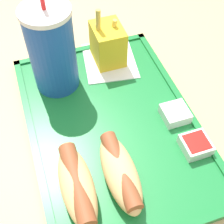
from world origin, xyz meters
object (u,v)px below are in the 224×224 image
at_px(fries_carton, 108,44).
at_px(sauce_cup_ketchup, 196,145).
at_px(soda_cup, 52,50).
at_px(sauce_cup_mayo, 175,113).
at_px(hot_dog_far, 77,186).
at_px(hot_dog_near, 120,172).

relative_size(fries_carton, sauce_cup_ketchup, 2.68).
bearing_deg(sauce_cup_ketchup, fries_carton, 15.26).
bearing_deg(soda_cup, fries_carton, -74.20).
xyz_separation_m(soda_cup, fries_carton, (0.03, -0.11, -0.04)).
relative_size(soda_cup, sauce_cup_mayo, 4.42).
xyz_separation_m(hot_dog_far, sauce_cup_mayo, (0.08, -0.20, -0.01)).
height_order(fries_carton, sauce_cup_ketchup, fries_carton).
height_order(soda_cup, sauce_cup_ketchup, soda_cup).
bearing_deg(soda_cup, sauce_cup_ketchup, -140.43).
xyz_separation_m(hot_dog_far, fries_carton, (0.27, -0.13, 0.02)).
xyz_separation_m(soda_cup, hot_dog_near, (-0.23, -0.05, -0.06)).
distance_m(hot_dog_near, sauce_cup_ketchup, 0.14).
distance_m(sauce_cup_mayo, sauce_cup_ketchup, 0.07).
xyz_separation_m(hot_dog_far, hot_dog_near, (0.00, -0.07, -0.00)).
relative_size(hot_dog_far, sauce_cup_mayo, 3.03).
bearing_deg(sauce_cup_mayo, hot_dog_near, 122.34).
distance_m(fries_carton, sauce_cup_mayo, 0.20).
xyz_separation_m(soda_cup, sauce_cup_mayo, (-0.15, -0.18, -0.07)).
bearing_deg(hot_dog_near, hot_dog_far, 90.00).
bearing_deg(hot_dog_far, fries_carton, -26.71).
xyz_separation_m(hot_dog_far, sauce_cup_ketchup, (0.01, -0.20, -0.01)).
bearing_deg(fries_carton, hot_dog_near, 165.74).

